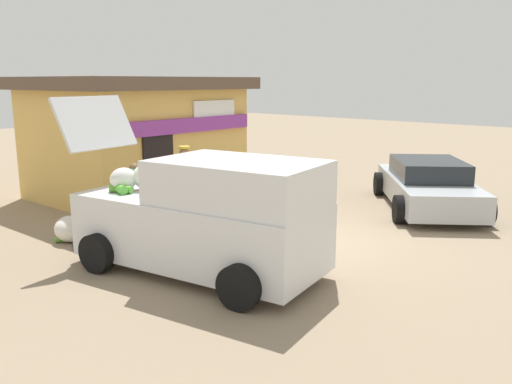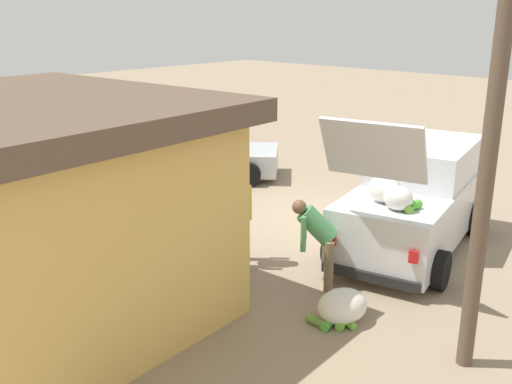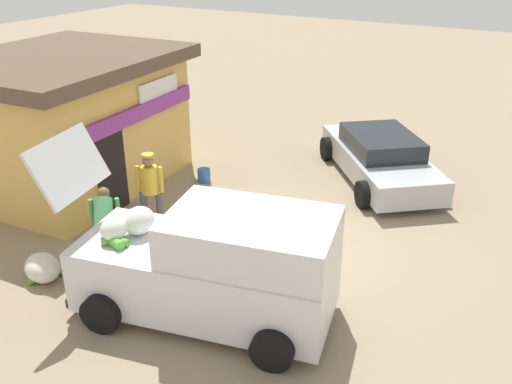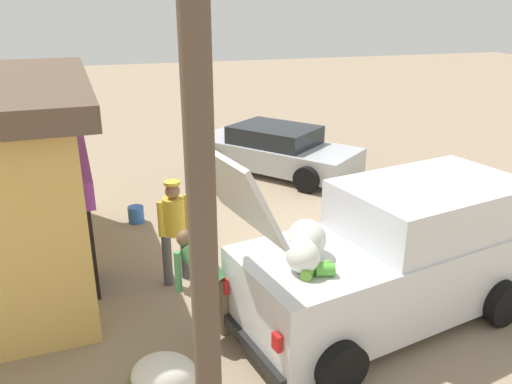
{
  "view_description": "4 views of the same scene",
  "coord_description": "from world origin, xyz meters",
  "views": [
    {
      "loc": [
        -8.29,
        -6.45,
        3.13
      ],
      "look_at": [
        -0.53,
        0.86,
        0.89
      ],
      "focal_mm": 37.21,
      "sensor_mm": 36.0,
      "label": 1
    },
    {
      "loc": [
        -7.71,
        9.67,
        4.37
      ],
      "look_at": [
        0.18,
        1.09,
        0.75
      ],
      "focal_mm": 41.27,
      "sensor_mm": 36.0,
      "label": 2
    },
    {
      "loc": [
        -9.05,
        -4.45,
        5.84
      ],
      "look_at": [
        0.24,
        0.79,
        0.82
      ],
      "focal_mm": 39.25,
      "sensor_mm": 36.0,
      "label": 3
    },
    {
      "loc": [
        -8.31,
        3.54,
        4.31
      ],
      "look_at": [
        0.6,
        0.86,
        0.8
      ],
      "focal_mm": 35.88,
      "sensor_mm": 36.0,
      "label": 4
    }
  ],
  "objects": [
    {
      "name": "ground_plane",
      "position": [
        0.0,
        0.0,
        0.0
      ],
      "size": [
        60.0,
        60.0,
        0.0
      ],
      "primitive_type": "plane",
      "color": "gray"
    },
    {
      "name": "delivery_van",
      "position": [
        -2.76,
        -0.13,
        0.96
      ],
      "size": [
        2.76,
        4.88,
        2.86
      ],
      "color": "silver",
      "rests_on": "ground_plane"
    },
    {
      "name": "parked_sedan",
      "position": [
        4.04,
        -0.69,
        0.58
      ],
      "size": [
        4.55,
        4.16,
        1.22
      ],
      "color": "#B2B7BC",
      "rests_on": "ground_plane"
    },
    {
      "name": "vendor_standing",
      "position": [
        -0.93,
        2.66,
        0.99
      ],
      "size": [
        0.45,
        0.53,
        1.72
      ],
      "color": "#4C4C51",
      "rests_on": "ground_plane"
    },
    {
      "name": "customer_bending",
      "position": [
        -2.47,
        2.5,
        0.9
      ],
      "size": [
        0.74,
        0.7,
        1.48
      ],
      "color": "#726047",
      "rests_on": "ground_plane"
    },
    {
      "name": "unloaded_banana_pile",
      "position": [
        -3.45,
        3.19,
        0.24
      ],
      "size": [
        0.82,
        0.93,
        0.51
      ],
      "color": "silver",
      "rests_on": "ground_plane"
    },
    {
      "name": "paint_bucket",
      "position": [
        1.67,
        3.12,
        0.17
      ],
      "size": [
        0.32,
        0.32,
        0.34
      ],
      "primitive_type": "cylinder",
      "color": "blue",
      "rests_on": "ground_plane"
    },
    {
      "name": "utility_pole",
      "position": [
        -5.22,
        2.99,
        2.63
      ],
      "size": [
        0.2,
        0.2,
        5.26
      ],
      "primitive_type": "cylinder",
      "color": "brown",
      "rests_on": "ground_plane"
    }
  ]
}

